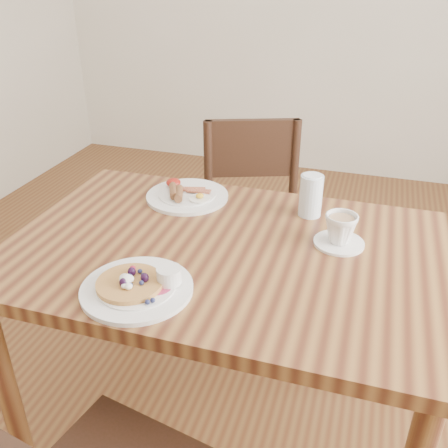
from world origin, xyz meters
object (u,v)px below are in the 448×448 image
chair_far (253,221)px  teacup_saucer (340,231)px  breakfast_plate (186,195)px  pancake_plate (139,286)px  water_glass (311,196)px  dining_table (224,276)px

chair_far → teacup_saucer: 0.71m
chair_far → breakfast_plate: (-0.14, -0.37, 0.27)m
pancake_plate → teacup_saucer: size_ratio=1.93×
chair_far → water_glass: bearing=105.3°
dining_table → pancake_plate: size_ratio=4.44×
pancake_plate → breakfast_plate: size_ratio=1.00×
breakfast_plate → chair_far: bearing=69.3°
dining_table → water_glass: size_ratio=9.22×
chair_far → water_glass: 0.56m
dining_table → breakfast_plate: size_ratio=4.44×
chair_far → pancake_plate: (-0.06, -0.89, 0.27)m
pancake_plate → teacup_saucer: (0.43, 0.36, 0.03)m
breakfast_plate → dining_table: bearing=-50.6°
dining_table → pancake_plate: bearing=-117.3°
chair_far → breakfast_plate: bearing=49.0°
breakfast_plate → water_glass: 0.41m
dining_table → chair_far: chair_far is taller
dining_table → breakfast_plate: 0.35m
chair_far → water_glass: (0.27, -0.37, 0.32)m
teacup_saucer → chair_far: bearing=125.4°
dining_table → teacup_saucer: teacup_saucer is taller
teacup_saucer → water_glass: bearing=124.9°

